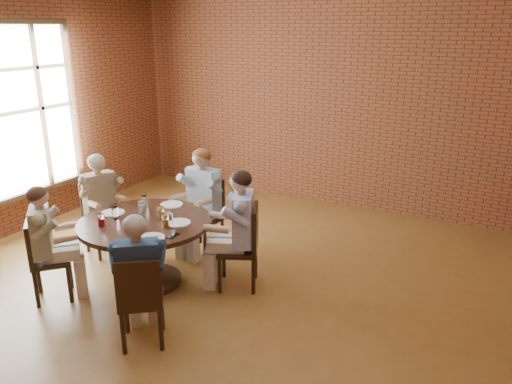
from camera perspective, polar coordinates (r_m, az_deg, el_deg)
The scene contains 27 objects.
floor at distance 5.42m, azimuth -6.50°, elevation -11.98°, with size 7.00×7.00×0.00m, color olive.
wall_back at distance 7.87m, azimuth 7.72°, elevation 10.78°, with size 7.00×7.00×0.00m, color brown.
window at distance 7.32m, azimuth -26.42°, elevation 8.06°, with size 0.10×2.16×2.36m.
dining_table at distance 5.58m, azimuth -12.42°, elevation -5.29°, with size 1.43×1.43×0.75m.
chair_a at distance 5.40m, azimuth -1.22°, elevation -5.91°, with size 0.56×0.56×0.93m.
diner_a at distance 5.35m, azimuth -2.13°, elevation -4.38°, with size 0.52×0.64×1.32m, color #435DAE, non-canonical shape.
chair_b at distance 6.32m, azimuth -5.77°, elevation -2.25°, with size 0.45×0.45×0.93m.
diner_b at distance 6.20m, azimuth -6.29°, elevation -1.14°, with size 0.52×0.65×1.33m, color #96B2BE, non-canonical shape.
chair_c at distance 6.55m, azimuth -17.34°, elevation -2.44°, with size 0.51×0.51×0.90m.
diner_c at distance 6.43m, azimuth -17.17°, elevation -1.46°, with size 0.49×0.60×1.26m, color brown, non-canonical shape.
chair_d at distance 5.61m, azimuth -23.18°, elevation -6.82°, with size 0.53×0.53×0.88m.
diner_d at distance 5.55m, azimuth -22.62°, elevation -5.51°, with size 0.47×0.58×1.23m, color beige, non-canonical shape.
chair_e at distance 4.55m, azimuth -13.08°, elevation -11.74°, with size 0.53×0.53×0.89m.
diner_e at distance 4.55m, azimuth -13.15°, elevation -9.81°, with size 0.47×0.58×1.24m, color #192D46, non-canonical shape.
plate_a at distance 5.34m, azimuth -8.87°, elevation -3.51°, with size 0.26×0.26×0.01m, color white.
plate_b at distance 5.89m, azimuth -9.62°, elevation -1.42°, with size 0.26×0.26×0.01m, color white.
plate_c at distance 5.78m, azimuth -16.05°, elevation -2.30°, with size 0.26×0.26×0.01m, color white.
plate_d at distance 5.02m, azimuth -11.86°, elevation -5.15°, with size 0.26×0.26×0.01m, color white.
glass_a at distance 5.29m, azimuth -9.84°, elevation -3.04°, with size 0.07×0.07×0.14m, color white.
glass_b at distance 5.48m, azimuth -10.83°, elevation -2.32°, with size 0.07×0.07×0.14m, color white.
glass_c at distance 5.85m, azimuth -12.61°, elevation -1.09°, with size 0.07×0.07×0.14m, color white.
glass_d at distance 5.71m, azimuth -12.91°, elevation -1.63°, with size 0.07×0.07×0.14m, color white.
glass_e at distance 5.58m, azimuth -15.81°, elevation -2.33°, with size 0.07×0.07×0.14m, color white.
glass_f at distance 5.42m, azimuth -17.30°, elevation -3.11°, with size 0.07×0.07×0.14m, color white.
glass_g at distance 5.32m, azimuth -13.63°, elevation -3.20°, with size 0.07×0.07×0.14m, color white.
glass_h at distance 5.24m, azimuth -10.32°, elevation -3.29°, with size 0.07×0.07×0.14m, color white.
smartphone at distance 5.04m, azimuth -9.48°, elevation -4.96°, with size 0.07×0.15×0.01m, color black.
Camera 1 is at (2.70, -3.81, 2.74)m, focal length 35.00 mm.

